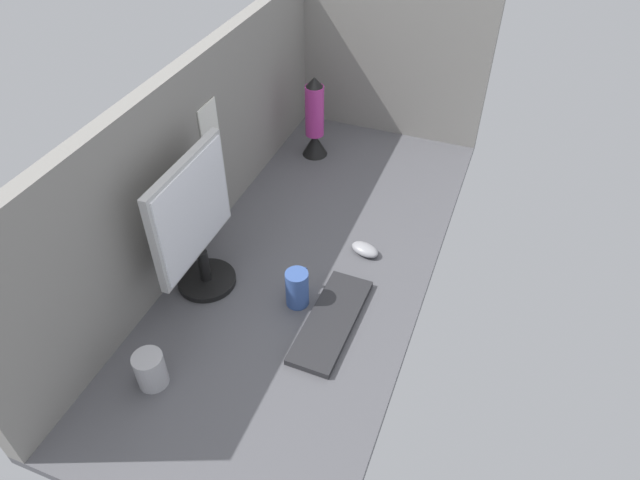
{
  "coord_description": "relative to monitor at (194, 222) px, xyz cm",
  "views": [
    {
      "loc": [
        -125.69,
        -52.86,
        127.2
      ],
      "look_at": [
        -9.0,
        0.0,
        14.0
      ],
      "focal_mm": 31.95,
      "sensor_mm": 36.0,
      "label": 1
    }
  ],
  "objects": [
    {
      "name": "mug_steel",
      "position": [
        -37.14,
        -5.76,
        -18.89
      ],
      "size": [
        7.96,
        7.96,
        10.39
      ],
      "color": "#B2B2B7",
      "rests_on": "ground_plane"
    },
    {
      "name": "monitor",
      "position": [
        0.0,
        0.0,
        0.0
      ],
      "size": [
        36.39,
        18.0,
        44.52
      ],
      "color": "black",
      "rests_on": "ground_plane"
    },
    {
      "name": "cubicle_wall_side",
      "position": [
        110.01,
        -25.12,
        5.75
      ],
      "size": [
        5.0,
        80.0,
        59.67
      ],
      "primitive_type": "cube",
      "color": "gray",
      "rests_on": "ground_plane"
    },
    {
      "name": "keyboard",
      "position": [
        -1.6,
        -42.4,
        -23.09
      ],
      "size": [
        37.27,
        13.8,
        2.0
      ],
      "primitive_type": "cube",
      "rotation": [
        0.0,
        0.0,
        -0.02
      ],
      "color": "#262628",
      "rests_on": "ground_plane"
    },
    {
      "name": "lava_lamp",
      "position": [
        80.08,
        -5.21,
        -10.13
      ],
      "size": [
        10.17,
        10.17,
        33.27
      ],
      "color": "black",
      "rests_on": "ground_plane"
    },
    {
      "name": "mouse",
      "position": [
        30.27,
        -42.39,
        -22.39
      ],
      "size": [
        8.12,
        10.8,
        3.4
      ],
      "primitive_type": "ellipsoid",
      "rotation": [
        0.0,
        0.0,
        -0.29
      ],
      "color": "#99999E",
      "rests_on": "ground_plane"
    },
    {
      "name": "ground_plane",
      "position": [
        22.51,
        -25.12,
        -25.59
      ],
      "size": [
        180.0,
        80.0,
        3.0
      ],
      "primitive_type": "cube",
      "color": "#515156"
    },
    {
      "name": "mug_ceramic_blue",
      "position": [
        2.57,
        -30.2,
        -17.96
      ],
      "size": [
        10.85,
        6.87,
        12.17
      ],
      "color": "#38569E",
      "rests_on": "ground_plane"
    },
    {
      "name": "cubicle_wall_back",
      "position": [
        22.51,
        12.37,
        5.76
      ],
      "size": [
        180.0,
        5.5,
        59.67
      ],
      "color": "gray",
      "rests_on": "ground_plane"
    }
  ]
}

